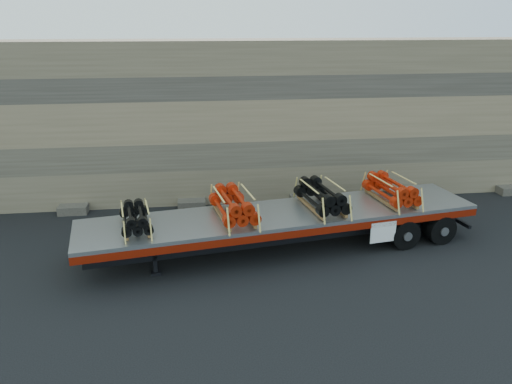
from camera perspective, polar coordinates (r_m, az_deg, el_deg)
The scene contains 7 objects.
ground at distance 17.93m, azimuth 2.44°, elevation -6.71°, with size 120.00×120.00×0.00m, color black.
rock_wall at distance 22.99m, azimuth -0.17°, elevation 8.30°, with size 44.00×3.00×7.00m, color #7A6B54.
trailer at distance 17.79m, azimuth 3.02°, elevation -4.45°, with size 14.07×2.71×1.41m, color #A3A5AA, non-canonical shape.
bundle_front at distance 16.51m, azimuth -13.60°, elevation -2.99°, with size 0.96×1.91×0.68m, color black, non-canonical shape.
bundle_midfront at distance 16.89m, azimuth -2.58°, elevation -1.59°, with size 1.22×2.44×0.87m, color #B42109, non-canonical shape.
bundle_midrear at distance 17.88m, azimuth 7.49°, elevation -0.57°, with size 1.20×2.40×0.85m, color black, non-canonical shape.
bundle_rear at distance 19.15m, azimuth 15.19°, elevation 0.21°, with size 1.16×2.33×0.83m, color #B42109, non-canonical shape.
Camera 1 is at (-2.81, -15.91, 7.79)m, focal length 35.00 mm.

